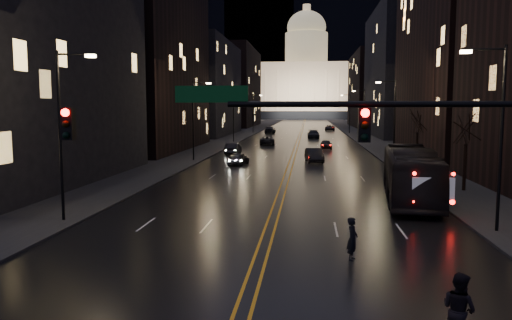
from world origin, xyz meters
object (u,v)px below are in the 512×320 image
(pedestrian_a, at_px, (352,239))
(oncoming_car_a, at_px, (238,159))
(oncoming_car_b, at_px, (233,149))
(receding_car_a, at_px, (314,155))
(bus, at_px, (411,175))
(traffic_signal, at_px, (449,143))
(pedestrian_b, at_px, (459,309))

(pedestrian_a, bearing_deg, oncoming_car_a, 33.23)
(oncoming_car_b, relative_size, receding_car_a, 0.94)
(oncoming_car_b, height_order, receding_car_a, receding_car_a)
(bus, height_order, pedestrian_a, bus)
(oncoming_car_a, bearing_deg, oncoming_car_b, -70.91)
(traffic_signal, distance_m, oncoming_car_b, 50.56)
(oncoming_car_a, height_order, pedestrian_a, pedestrian_a)
(pedestrian_a, bearing_deg, pedestrian_b, -146.12)
(receding_car_a, relative_size, pedestrian_a, 2.73)
(bus, relative_size, receding_car_a, 2.62)
(oncoming_car_b, distance_m, pedestrian_b, 52.26)
(pedestrian_a, relative_size, pedestrian_b, 0.90)
(pedestrian_a, distance_m, pedestrian_b, 7.31)
(bus, height_order, oncoming_car_b, bus)
(bus, relative_size, oncoming_car_b, 2.80)
(traffic_signal, xyz_separation_m, receding_car_a, (-3.41, 40.45, -4.32))
(pedestrian_a, height_order, pedestrian_b, pedestrian_b)
(oncoming_car_a, height_order, receding_car_a, receding_car_a)
(oncoming_car_a, bearing_deg, bus, 134.62)
(oncoming_car_b, xyz_separation_m, pedestrian_a, (11.46, -43.47, 0.14))
(traffic_signal, relative_size, bus, 1.38)
(receding_car_a, distance_m, pedestrian_a, 35.46)
(receding_car_a, bearing_deg, bus, -81.57)
(bus, height_order, pedestrian_b, bus)
(pedestrian_a, bearing_deg, traffic_signal, -138.76)
(traffic_signal, height_order, receding_car_a, traffic_signal)
(pedestrian_b, bearing_deg, receding_car_a, -31.03)
(receding_car_a, bearing_deg, pedestrian_a, -94.79)
(receding_car_a, bearing_deg, traffic_signal, -91.87)
(bus, bearing_deg, oncoming_car_b, 124.71)
(pedestrian_b, bearing_deg, pedestrian_a, -18.77)
(traffic_signal, height_order, pedestrian_b, traffic_signal)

